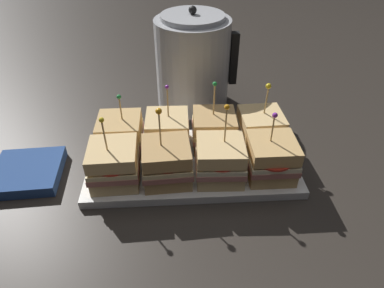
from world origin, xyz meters
name	(u,v)px	position (x,y,z in m)	size (l,w,h in m)	color
ground_plane	(192,166)	(0.00, 0.00, 0.00)	(6.00, 6.00, 0.00)	#2D2823
serving_platter	(192,163)	(0.00, 0.00, 0.01)	(0.44, 0.23, 0.02)	white
sandwich_front_far_left	(114,164)	(-0.16, -0.05, 0.06)	(0.10, 0.10, 0.15)	#DBB77A
sandwich_front_center_left	(167,162)	(-0.05, -0.05, 0.06)	(0.10, 0.10, 0.16)	tan
sandwich_front_center_right	(220,160)	(0.05, -0.05, 0.06)	(0.10, 0.10, 0.16)	#DBB77A
sandwich_front_far_right	(271,158)	(0.16, -0.05, 0.06)	(0.10, 0.10, 0.15)	tan
sandwich_back_far_left	(120,134)	(-0.15, 0.05, 0.06)	(0.10, 0.10, 0.14)	tan
sandwich_back_center_left	(168,132)	(-0.05, 0.05, 0.06)	(0.10, 0.10, 0.15)	#DBB77A
sandwich_back_center_right	(214,130)	(0.05, 0.05, 0.06)	(0.10, 0.10, 0.16)	tan
sandwich_back_far_right	(260,129)	(0.16, 0.05, 0.06)	(0.10, 0.10, 0.15)	#DBB77A
kettle_steel	(193,62)	(0.02, 0.28, 0.12)	(0.22, 0.19, 0.26)	#B7BABF
napkin_stack	(28,172)	(-0.35, -0.01, 0.01)	(0.14, 0.14, 0.02)	navy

